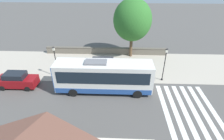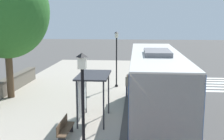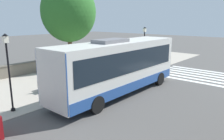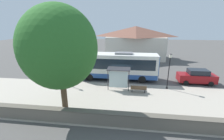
{
  "view_description": "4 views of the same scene",
  "coord_description": "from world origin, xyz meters",
  "px_view_note": "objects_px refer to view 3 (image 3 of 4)",
  "views": [
    {
      "loc": [
        18.27,
        2.09,
        12.39
      ],
      "look_at": [
        0.48,
        1.37,
        2.1
      ],
      "focal_mm": 28.0,
      "sensor_mm": 36.0,
      "label": 1
    },
    {
      "loc": [
        0.69,
        -14.02,
        5.37
      ],
      "look_at": [
        -0.8,
        3.21,
        2.2
      ],
      "focal_mm": 45.0,
      "sensor_mm": 36.0,
      "label": 2
    },
    {
      "loc": [
        10.85,
        -10.9,
        5.04
      ],
      "look_at": [
        -0.02,
        1.84,
        1.2
      ],
      "focal_mm": 35.0,
      "sensor_mm": 36.0,
      "label": 3
    },
    {
      "loc": [
        -18.37,
        -1.17,
        7.58
      ],
      "look_at": [
        -0.25,
        1.06,
        1.92
      ],
      "focal_mm": 24.0,
      "sensor_mm": 36.0,
      "label": 4
    }
  ],
  "objects_px": {
    "pedestrian": "(136,67)",
    "shade_tree": "(69,12)",
    "bus": "(118,66)",
    "street_lamp_near": "(144,45)",
    "bus_shelter": "(81,60)",
    "street_lamp_far": "(8,67)",
    "bench": "(50,84)"
  },
  "relations": [
    {
      "from": "bus_shelter",
      "to": "pedestrian",
      "type": "distance_m",
      "value": 5.31
    },
    {
      "from": "bench",
      "to": "street_lamp_far",
      "type": "relative_size",
      "value": 0.41
    },
    {
      "from": "street_lamp_near",
      "to": "bus_shelter",
      "type": "bearing_deg",
      "value": -95.94
    },
    {
      "from": "bus_shelter",
      "to": "street_lamp_far",
      "type": "height_order",
      "value": "street_lamp_far"
    },
    {
      "from": "bus",
      "to": "bus_shelter",
      "type": "distance_m",
      "value": 3.37
    },
    {
      "from": "bus",
      "to": "street_lamp_far",
      "type": "height_order",
      "value": "street_lamp_far"
    },
    {
      "from": "bus_shelter",
      "to": "street_lamp_far",
      "type": "bearing_deg",
      "value": -83.15
    },
    {
      "from": "street_lamp_far",
      "to": "bus_shelter",
      "type": "bearing_deg",
      "value": 96.85
    },
    {
      "from": "pedestrian",
      "to": "shade_tree",
      "type": "bearing_deg",
      "value": -173.6
    },
    {
      "from": "street_lamp_near",
      "to": "shade_tree",
      "type": "bearing_deg",
      "value": -152.33
    },
    {
      "from": "bus",
      "to": "bench",
      "type": "relative_size",
      "value": 6.02
    },
    {
      "from": "bus_shelter",
      "to": "bench",
      "type": "relative_size",
      "value": 1.52
    },
    {
      "from": "bus",
      "to": "street_lamp_far",
      "type": "xyz_separation_m",
      "value": [
        -2.65,
        -6.22,
        0.6
      ]
    },
    {
      "from": "street_lamp_near",
      "to": "shade_tree",
      "type": "relative_size",
      "value": 0.49
    },
    {
      "from": "bus",
      "to": "street_lamp_near",
      "type": "bearing_deg",
      "value": 109.32
    },
    {
      "from": "shade_tree",
      "to": "bus",
      "type": "bearing_deg",
      "value": -20.52
    },
    {
      "from": "street_lamp_near",
      "to": "shade_tree",
      "type": "xyz_separation_m",
      "value": [
        -7.04,
        -3.69,
        3.25
      ]
    },
    {
      "from": "bus",
      "to": "shade_tree",
      "type": "relative_size",
      "value": 1.2
    },
    {
      "from": "bus",
      "to": "pedestrian",
      "type": "relative_size",
      "value": 6.74
    },
    {
      "from": "pedestrian",
      "to": "shade_tree",
      "type": "distance_m",
      "value": 9.47
    },
    {
      "from": "bus",
      "to": "bench",
      "type": "bearing_deg",
      "value": -146.83
    },
    {
      "from": "bus",
      "to": "shade_tree",
      "type": "distance_m",
      "value": 10.95
    },
    {
      "from": "bus_shelter",
      "to": "bus",
      "type": "bearing_deg",
      "value": 6.46
    },
    {
      "from": "street_lamp_far",
      "to": "shade_tree",
      "type": "height_order",
      "value": "shade_tree"
    },
    {
      "from": "bench",
      "to": "street_lamp_near",
      "type": "bearing_deg",
      "value": 80.74
    },
    {
      "from": "bench",
      "to": "street_lamp_far",
      "type": "xyz_separation_m",
      "value": [
        1.54,
        -3.49,
        2.1
      ]
    },
    {
      "from": "pedestrian",
      "to": "bench",
      "type": "relative_size",
      "value": 0.89
    },
    {
      "from": "bus_shelter",
      "to": "pedestrian",
      "type": "bearing_deg",
      "value": 69.84
    },
    {
      "from": "bus",
      "to": "pedestrian",
      "type": "distance_m",
      "value": 4.87
    },
    {
      "from": "bench",
      "to": "street_lamp_near",
      "type": "height_order",
      "value": "street_lamp_near"
    },
    {
      "from": "shade_tree",
      "to": "bench",
      "type": "bearing_deg",
      "value": -49.48
    },
    {
      "from": "bus_shelter",
      "to": "street_lamp_far",
      "type": "xyz_separation_m",
      "value": [
        0.7,
        -5.85,
        0.51
      ]
    }
  ]
}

